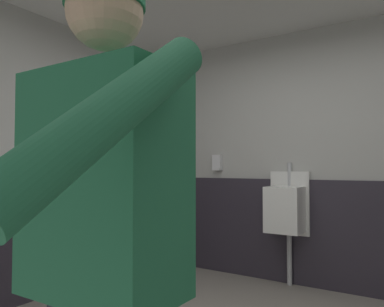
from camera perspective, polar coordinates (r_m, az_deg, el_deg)
wall_back at (r=3.95m, az=19.05°, el=-0.40°), size 4.75×0.12×2.61m
wall_left at (r=3.58m, az=-26.33°, el=-0.13°), size 0.12×4.47×2.61m
wainscot_band_back at (r=3.93m, az=18.92°, el=-11.70°), size 4.15×0.03×1.07m
wainscot_band_left at (r=3.58m, az=-25.91°, el=-12.55°), size 0.03×3.87×1.07m
urinal_solo at (r=3.83m, az=14.39°, el=-8.31°), size 0.40×0.34×1.24m
person at (r=1.01m, az=-14.04°, el=-13.01°), size 0.64×0.60×1.71m
hand_dryer at (r=3.43m, az=-24.69°, el=-2.18°), size 0.24×0.23×0.28m
soap_dispenser at (r=4.26m, az=3.94°, el=-1.41°), size 0.10×0.07×0.18m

